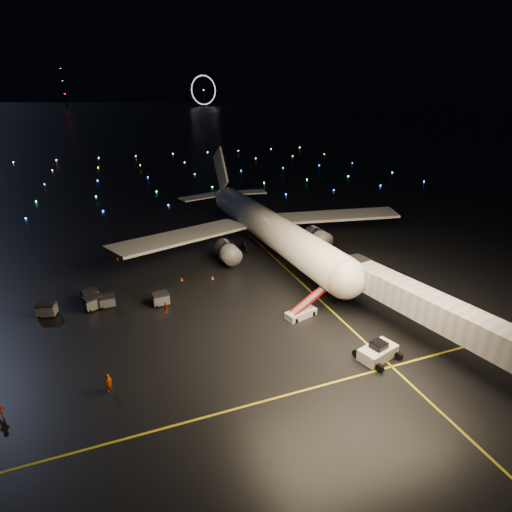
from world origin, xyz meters
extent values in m
plane|color=black|center=(0.00, 300.00, 0.00)|extent=(2000.00, 2000.00, 0.00)
cube|color=gold|center=(12.00, 15.00, 0.01)|extent=(0.25, 80.00, 0.02)
cube|color=gold|center=(-5.00, -10.00, 0.01)|extent=(60.00, 0.25, 0.02)
cube|color=silver|center=(11.40, -8.29, 1.01)|extent=(4.71, 3.35, 2.02)
imported|color=#EA4101|center=(-15.71, -3.52, 0.96)|extent=(0.81, 0.83, 1.93)
imported|color=#EA4101|center=(-8.41, 9.38, 0.78)|extent=(0.63, 0.98, 1.56)
cone|color=#EB5805|center=(-0.17, 16.97, 0.26)|extent=(0.58, 0.58, 0.52)
cone|color=#EB5805|center=(5.53, 23.52, 0.24)|extent=(0.55, 0.55, 0.49)
cone|color=#EB5805|center=(-4.71, 18.14, 0.24)|extent=(0.53, 0.53, 0.47)
cone|color=#EB5805|center=(-13.48, 29.92, 0.23)|extent=(0.54, 0.54, 0.46)
cylinder|color=black|center=(-60.00, 740.00, 32.00)|extent=(1.80, 1.80, 64.00)
cube|color=slate|center=(-8.70, 11.70, 0.90)|extent=(2.28, 1.73, 1.79)
cube|color=slate|center=(-17.23, 13.71, 0.93)|extent=(2.63, 2.31, 1.86)
cube|color=slate|center=(-15.41, 13.68, 0.84)|extent=(1.98, 1.40, 1.67)
cube|color=slate|center=(-17.58, 16.02, 0.84)|extent=(2.33, 1.95, 1.69)
cube|color=slate|center=(-22.70, 13.90, 0.92)|extent=(2.48, 2.01, 1.84)
camera|label=1|loc=(-13.25, -36.93, 26.66)|focal=28.00mm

